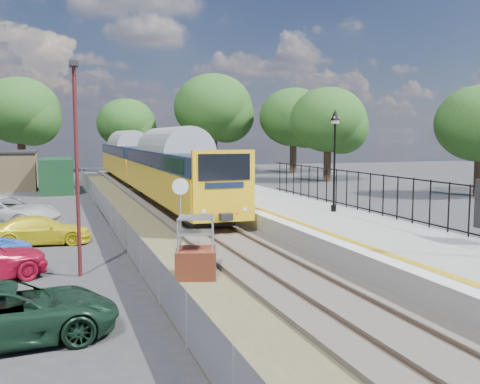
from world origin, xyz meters
name	(u,v)px	position (x,y,z in m)	size (l,w,h in m)	color
ground	(279,272)	(0.00, 0.00, 0.00)	(120.00, 120.00, 0.00)	#2D2D30
track_bed	(190,223)	(-0.47, 9.67, 0.09)	(5.90, 80.00, 0.29)	#473F38
platform	(293,216)	(4.20, 8.00, 0.45)	(5.00, 70.00, 0.90)	gray
platform_edge	(253,209)	(2.14, 8.00, 0.90)	(0.90, 70.00, 0.01)	silver
victorian_lamp_north	(335,136)	(5.30, 6.00, 4.30)	(0.44, 0.44, 4.60)	black
palisade_fence	(409,199)	(6.55, 2.24, 1.84)	(0.12, 26.00, 2.00)	black
wire_fence	(107,210)	(-4.20, 12.00, 0.60)	(0.06, 52.00, 1.20)	#999EA3
tree_line	(133,114)	(1.40, 42.00, 6.61)	(56.80, 43.80, 11.88)	#332319
train	(144,162)	(0.00, 26.18, 2.34)	(2.82, 40.83, 3.51)	gold
brick_plinth	(196,249)	(-2.67, 0.11, 0.93)	(1.50, 1.50, 1.94)	#9A4327
speed_sign	(180,204)	(-2.50, 2.92, 1.94)	(0.57, 0.15, 2.85)	#999EA3
carpark_lamp	(77,155)	(-5.98, 1.58, 3.75)	(0.25, 0.50, 6.52)	#4C191A
car_green	(8,313)	(-7.65, -3.46, 0.63)	(2.09, 4.52, 1.26)	black
car_yellow	(41,230)	(-7.22, 7.19, 0.56)	(1.57, 3.86, 1.12)	yellow
car_white	(1,212)	(-9.07, 11.76, 0.76)	(2.52, 5.46, 1.52)	silver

